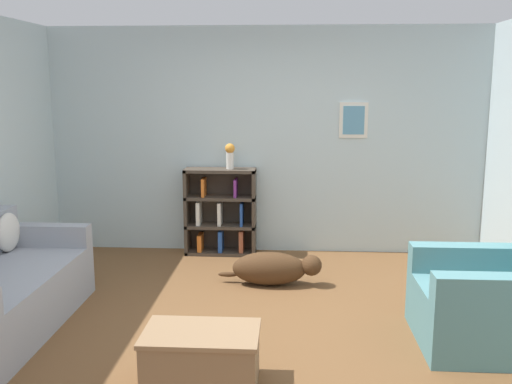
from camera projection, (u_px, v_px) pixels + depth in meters
The scene contains 7 objects.
ground_plane at pixel (253, 327), 4.66m from camera, with size 14.00×14.00×0.00m, color brown.
wall_back at pixel (266, 141), 6.62m from camera, with size 5.60×0.13×2.60m.
bookshelf at pixel (221, 213), 6.62m from camera, with size 0.82×0.29×1.00m.
recliner_chair at pixel (496, 301), 4.31m from camera, with size 1.03×0.93×0.96m.
coffee_table at pixel (202, 356), 3.73m from camera, with size 0.76×0.48×0.38m.
dog at pixel (273, 268), 5.61m from camera, with size 1.03×0.30×0.33m.
vase at pixel (230, 155), 6.46m from camera, with size 0.11×0.11×0.29m.
Camera 1 is at (0.29, -4.36, 1.96)m, focal length 40.00 mm.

